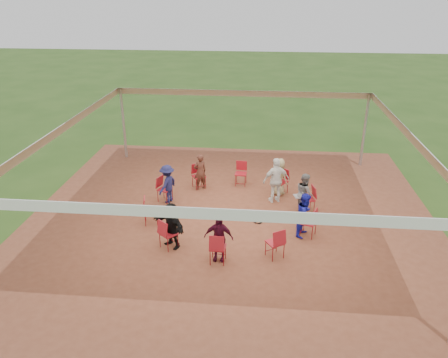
# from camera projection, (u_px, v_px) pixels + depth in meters

# --- Properties ---
(ground) EXTENTS (80.00, 80.00, 0.00)m
(ground) POSITION_uv_depth(u_px,v_px,m) (231.00, 217.00, 14.11)
(ground) COLOR #2A4B17
(ground) RESTS_ON ground
(dirt_patch) EXTENTS (13.00, 13.00, 0.00)m
(dirt_patch) POSITION_uv_depth(u_px,v_px,m) (231.00, 217.00, 14.11)
(dirt_patch) COLOR brown
(dirt_patch) RESTS_ON ground
(tent) EXTENTS (10.33, 10.33, 3.00)m
(tent) POSITION_uv_depth(u_px,v_px,m) (232.00, 148.00, 13.16)
(tent) COLOR #B2B2B7
(tent) RESTS_ON ground
(chair_0) EXTENTS (0.53, 0.52, 0.90)m
(chair_0) POSITION_uv_depth(u_px,v_px,m) (308.00, 199.00, 14.30)
(chair_0) COLOR #A81822
(chair_0) RESTS_ON ground
(chair_1) EXTENTS (0.60, 0.61, 0.90)m
(chair_1) POSITION_uv_depth(u_px,v_px,m) (281.00, 182.00, 15.58)
(chair_1) COLOR #A81822
(chair_1) RESTS_ON ground
(chair_2) EXTENTS (0.45, 0.46, 0.90)m
(chair_2) POSITION_uv_depth(u_px,v_px,m) (241.00, 174.00, 16.23)
(chair_2) COLOR #A81822
(chair_2) RESTS_ON ground
(chair_3) EXTENTS (0.59, 0.60, 0.90)m
(chair_3) POSITION_uv_depth(u_px,v_px,m) (199.00, 176.00, 16.00)
(chair_3) COLOR #A81822
(chair_3) RESTS_ON ground
(chair_4) EXTENTS (0.56, 0.55, 0.90)m
(chair_4) POSITION_uv_depth(u_px,v_px,m) (165.00, 189.00, 14.99)
(chair_4) COLOR #A81822
(chair_4) RESTS_ON ground
(chair_5) EXTENTS (0.53, 0.52, 0.90)m
(chair_5) POSITION_uv_depth(u_px,v_px,m) (151.00, 211.00, 13.56)
(chair_5) COLOR #A81822
(chair_5) RESTS_ON ground
(chair_6) EXTENTS (0.60, 0.61, 0.90)m
(chair_6) POSITION_uv_depth(u_px,v_px,m) (169.00, 234.00, 12.28)
(chair_6) COLOR #A81822
(chair_6) RESTS_ON ground
(chair_7) EXTENTS (0.45, 0.46, 0.90)m
(chair_7) POSITION_uv_depth(u_px,v_px,m) (218.00, 248.00, 11.63)
(chair_7) COLOR #A81822
(chair_7) RESTS_ON ground
(chair_8) EXTENTS (0.59, 0.60, 0.90)m
(chair_8) POSITION_uv_depth(u_px,v_px,m) (275.00, 243.00, 11.86)
(chair_8) COLOR #A81822
(chair_8) RESTS_ON ground
(chair_9) EXTENTS (0.56, 0.55, 0.90)m
(chair_9) POSITION_uv_depth(u_px,v_px,m) (309.00, 222.00, 12.88)
(chair_9) COLOR #A81822
(chair_9) RESTS_ON ground
(person_seated_0) EXTENTS (0.53, 0.73, 1.35)m
(person_seated_0) POSITION_uv_depth(u_px,v_px,m) (305.00, 193.00, 14.19)
(person_seated_0) COLOR slate
(person_seated_0) RESTS_ON ground
(person_seated_1) EXTENTS (0.74, 0.70, 1.35)m
(person_seated_1) POSITION_uv_depth(u_px,v_px,m) (279.00, 177.00, 15.41)
(person_seated_1) COLOR tan
(person_seated_1) RESTS_ON ground
(person_seated_2) EXTENTS (0.59, 0.54, 1.35)m
(person_seated_2) POSITION_uv_depth(u_px,v_px,m) (200.00, 172.00, 15.81)
(person_seated_2) COLOR #4F291E
(person_seated_2) RESTS_ON ground
(person_seated_3) EXTENTS (0.72, 0.97, 1.35)m
(person_seated_3) POSITION_uv_depth(u_px,v_px,m) (167.00, 184.00, 14.84)
(person_seated_3) COLOR #191B47
(person_seated_3) RESTS_ON ground
(person_seated_4) EXTENTS (1.26, 1.16, 1.35)m
(person_seated_4) POSITION_uv_depth(u_px,v_px,m) (171.00, 225.00, 12.27)
(person_seated_4) COLOR black
(person_seated_4) RESTS_ON ground
(person_seated_5) EXTENTS (0.81, 0.45, 1.35)m
(person_seated_5) POSITION_uv_depth(u_px,v_px,m) (219.00, 238.00, 11.65)
(person_seated_5) COLOR #460C21
(person_seated_5) RESTS_ON ground
(person_seated_6) EXTENTS (0.59, 0.75, 1.35)m
(person_seated_6) POSITION_uv_depth(u_px,v_px,m) (305.00, 215.00, 12.83)
(person_seated_6) COLOR #181BA1
(person_seated_6) RESTS_ON ground
(standing_person) EXTENTS (1.04, 0.78, 1.59)m
(standing_person) POSITION_uv_depth(u_px,v_px,m) (276.00, 180.00, 14.82)
(standing_person) COLOR white
(standing_person) RESTS_ON ground
(cable_coil) EXTENTS (0.32, 0.32, 0.03)m
(cable_coil) POSITION_uv_depth(u_px,v_px,m) (258.00, 222.00, 13.79)
(cable_coil) COLOR black
(cable_coil) RESTS_ON ground
(laptop) EXTENTS (0.35, 0.40, 0.24)m
(laptop) POSITION_uv_depth(u_px,v_px,m) (300.00, 194.00, 14.18)
(laptop) COLOR #B7B7BC
(laptop) RESTS_ON ground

